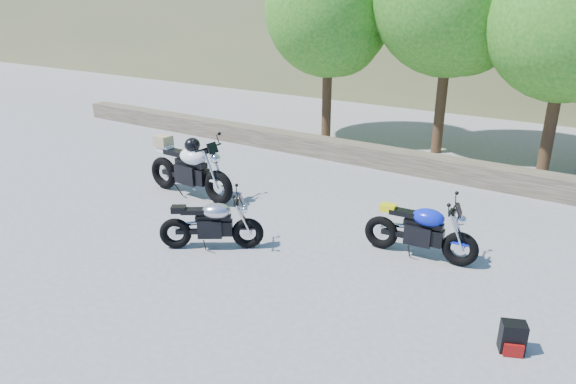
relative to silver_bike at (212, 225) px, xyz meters
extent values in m
plane|color=gray|center=(0.48, 0.31, -0.43)|extent=(90.00, 90.00, 0.00)
cube|color=#453A2E|center=(0.48, 5.81, -0.18)|extent=(22.00, 0.55, 0.50)
cylinder|color=#382314|center=(-2.02, 7.51, 1.08)|extent=(0.28, 0.28, 3.02)
sphere|color=#1C6616|center=(-2.02, 7.51, 3.35)|extent=(3.67, 3.67, 3.67)
sphere|color=#1C6616|center=(-1.52, 7.21, 2.70)|extent=(2.38, 2.38, 2.38)
cylinder|color=#382314|center=(1.28, 7.91, 1.25)|extent=(0.28, 0.28, 3.36)
sphere|color=#1C6616|center=(1.78, 7.61, 3.05)|extent=(2.64, 2.64, 2.64)
cylinder|color=#382314|center=(4.08, 7.31, 1.02)|extent=(0.28, 0.28, 2.91)
sphere|color=#1C6616|center=(4.08, 7.31, 3.21)|extent=(3.54, 3.54, 3.54)
torus|color=black|center=(0.50, 0.34, -0.16)|extent=(0.53, 0.42, 0.55)
torus|color=black|center=(-0.52, -0.35, -0.16)|extent=(0.53, 0.42, 0.55)
cylinder|color=silver|center=(0.50, 0.34, -0.16)|extent=(0.17, 0.13, 0.19)
cylinder|color=silver|center=(-0.52, -0.35, -0.16)|extent=(0.17, 0.13, 0.19)
cube|color=black|center=(-0.02, -0.02, -0.06)|extent=(0.48, 0.44, 0.31)
cube|color=black|center=(0.02, 0.02, 0.13)|extent=(0.57, 0.45, 0.09)
ellipsoid|color=silver|center=(0.07, 0.05, 0.25)|extent=(0.59, 0.55, 0.26)
cube|color=black|center=(-0.24, -0.16, 0.25)|extent=(0.46, 0.39, 0.08)
cube|color=black|center=(-0.45, -0.30, 0.28)|extent=(0.29, 0.27, 0.11)
cylinder|color=black|center=(0.36, 0.24, 0.44)|extent=(0.34, 0.48, 0.03)
sphere|color=silver|center=(0.47, 0.32, 0.30)|extent=(0.15, 0.15, 0.15)
torus|color=black|center=(-1.24, 1.61, -0.07)|extent=(0.73, 0.20, 0.73)
torus|color=black|center=(-2.87, 1.66, -0.07)|extent=(0.73, 0.20, 0.73)
cylinder|color=silver|center=(-1.24, 1.61, -0.07)|extent=(0.25, 0.05, 0.25)
cylinder|color=silver|center=(-2.87, 1.66, -0.07)|extent=(0.25, 0.05, 0.25)
cube|color=black|center=(-2.08, 1.63, 0.07)|extent=(0.56, 0.36, 0.41)
cube|color=black|center=(-2.00, 1.63, 0.32)|extent=(0.80, 0.21, 0.11)
ellipsoid|color=white|center=(-1.92, 1.63, 0.48)|extent=(0.67, 0.46, 0.35)
cube|color=black|center=(-2.42, 1.64, 0.48)|extent=(0.58, 0.27, 0.10)
cube|color=white|center=(-2.76, 1.65, 0.52)|extent=(0.33, 0.24, 0.15)
cylinder|color=black|center=(-1.46, 1.61, 0.74)|extent=(0.06, 0.75, 0.04)
sphere|color=silver|center=(-1.28, 1.61, 0.55)|extent=(0.20, 0.20, 0.20)
ellipsoid|color=black|center=(-1.92, 1.63, 0.73)|extent=(0.33, 0.34, 0.30)
cube|color=#9D8A5B|center=(-2.81, 1.66, 0.68)|extent=(0.35, 0.31, 0.23)
torus|color=black|center=(3.70, 1.69, -0.14)|extent=(0.59, 0.19, 0.58)
torus|color=black|center=(2.40, 1.58, -0.14)|extent=(0.59, 0.19, 0.58)
cylinder|color=silver|center=(3.70, 1.69, -0.14)|extent=(0.20, 0.05, 0.20)
cylinder|color=silver|center=(2.40, 1.58, -0.14)|extent=(0.20, 0.05, 0.20)
cube|color=black|center=(3.03, 1.63, -0.04)|extent=(0.46, 0.31, 0.33)
cube|color=black|center=(3.09, 1.64, 0.16)|extent=(0.64, 0.20, 0.09)
ellipsoid|color=#0D1EC5|center=(3.15, 1.64, 0.29)|extent=(0.55, 0.39, 0.28)
cube|color=black|center=(2.76, 1.61, 0.29)|extent=(0.47, 0.24, 0.08)
cube|color=yellow|center=(2.49, 1.59, 0.33)|extent=(0.27, 0.20, 0.12)
cylinder|color=black|center=(3.51, 1.68, 0.50)|extent=(0.08, 0.60, 0.03)
sphere|color=silver|center=(3.66, 1.69, 0.34)|extent=(0.16, 0.16, 0.16)
cube|color=black|center=(4.85, -0.11, -0.24)|extent=(0.34, 0.30, 0.39)
cube|color=maroon|center=(4.90, -0.22, -0.35)|extent=(0.22, 0.13, 0.16)
camera|label=1|loc=(5.43, -5.90, 3.56)|focal=32.00mm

